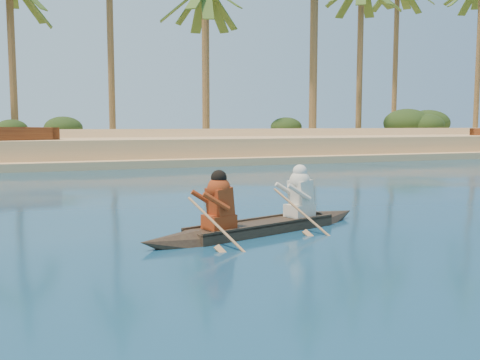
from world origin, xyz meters
name	(u,v)px	position (x,y,z in m)	size (l,w,h in m)	color
sandy_embankment	(102,141)	(0.00, 46.89, 0.53)	(150.00, 51.00, 1.50)	#D9B07A
palm_grove	(119,36)	(0.00, 35.00, 8.00)	(110.00, 14.00, 16.00)	#3C571F
shrub_cluster	(129,138)	(0.00, 31.50, 1.20)	(100.00, 6.00, 2.40)	#1E3413
canoe	(262,218)	(-1.30, 6.82, 0.28)	(5.18, 2.26, 1.44)	#3D3121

